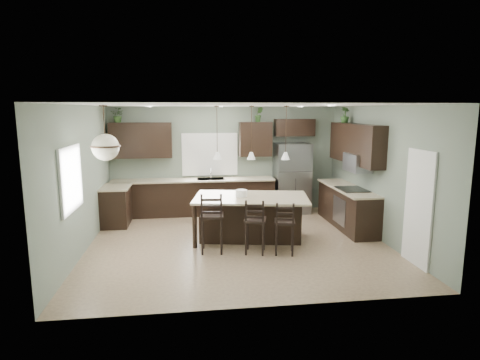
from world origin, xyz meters
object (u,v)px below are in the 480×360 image
Objects in this scene: refrigerator at (292,178)px; serving_dish at (242,193)px; bar_stool_left at (212,222)px; plant_back_left at (118,115)px; bar_stool_right at (285,228)px; bar_stool_center at (255,226)px; kitchen_island at (251,218)px.

refrigerator is 7.71× the size of serving_dish.
plant_back_left is (-2.13, 3.00, 1.99)m from bar_stool_left.
bar_stool_right is at bearing -107.06° from refrigerator.
serving_dish is (-1.64, -2.13, 0.07)m from refrigerator.
refrigerator is 3.28m from bar_stool_right.
serving_dish is 1.05m from bar_stool_left.
bar_stool_right is (0.54, -0.11, -0.02)m from bar_stool_center.
kitchen_island is at bearing -9.98° from serving_dish.
refrigerator is 1.56× the size of bar_stool_left.
bar_stool_left reaches higher than serving_dish.
bar_stool_center is (0.81, -0.16, -0.06)m from bar_stool_left.
kitchen_island is at bearing 43.52° from bar_stool_left.
bar_stool_left reaches higher than bar_stool_right.
plant_back_left is (-3.48, 3.28, 2.07)m from bar_stool_right.
kitchen_island is 1.98× the size of bar_stool_left.
bar_stool_center is (0.14, -0.87, -0.46)m from serving_dish.
bar_stool_left reaches higher than kitchen_island.
bar_stool_right is (0.49, -0.95, 0.05)m from kitchen_island.
serving_dish is 1.29m from bar_stool_right.
serving_dish is 0.20× the size of bar_stool_left.
bar_stool_left is (-2.31, -2.84, -0.33)m from refrigerator.
bar_stool_right is (1.35, -0.27, -0.08)m from bar_stool_left.
refrigerator is at bearing 77.74° from bar_stool_center.
refrigerator reaches higher than bar_stool_center.
serving_dish is at bearing -39.46° from plant_back_left.
bar_stool_center is 0.56m from bar_stool_right.
refrigerator reaches higher than bar_stool_right.
bar_stool_right is at bearing -5.81° from bar_stool_left.
bar_stool_left is 4.18m from plant_back_left.
plant_back_left reaches higher than bar_stool_center.
bar_stool_left is (-0.86, -0.67, 0.13)m from kitchen_island.
bar_stool_left is 0.83m from bar_stool_center.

